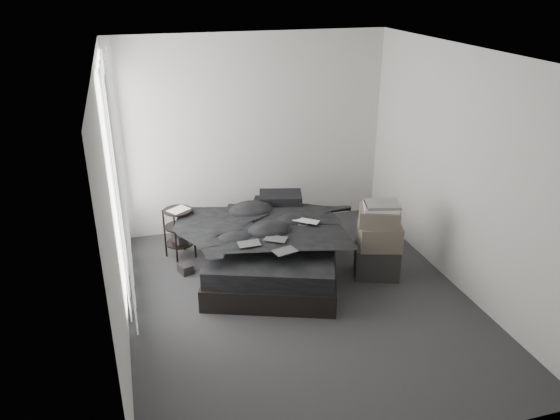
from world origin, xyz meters
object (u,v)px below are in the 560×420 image
object	(u,v)px
laptop	(305,217)
side_stand	(179,234)
bed	(275,261)
box_lower	(377,260)

from	to	relation	value
laptop	side_stand	distance (m)	1.60
laptop	side_stand	xyz separation A→B (m)	(-1.37, 0.73, -0.37)
bed	box_lower	distance (m)	1.20
laptop	box_lower	size ratio (longest dim) A/B	0.60
bed	side_stand	size ratio (longest dim) A/B	2.97
side_stand	box_lower	world-z (taller)	side_stand
side_stand	box_lower	distance (m)	2.41
box_lower	bed	bearing A→B (deg)	159.74
laptop	side_stand	bearing A→B (deg)	-169.80
bed	side_stand	distance (m)	1.23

